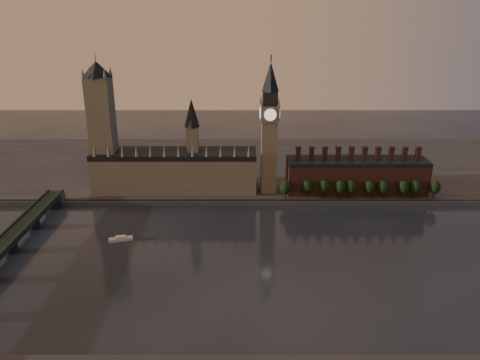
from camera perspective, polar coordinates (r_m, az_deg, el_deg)
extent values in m
plane|color=black|center=(280.26, 2.63, -10.41)|extent=(900.00, 900.00, 0.00)
cube|color=#48484D|center=(359.81, 2.02, -2.82)|extent=(900.00, 4.00, 4.00)
cube|color=#48484D|center=(444.01, 1.63, 1.72)|extent=(900.00, 180.00, 4.00)
cube|color=#7A7157|center=(380.76, -7.90, 0.89)|extent=(130.00, 30.00, 28.00)
cube|color=black|center=(375.84, -8.02, 3.19)|extent=(130.00, 30.00, 4.00)
cube|color=#7A7157|center=(371.27, -5.79, 4.68)|extent=(9.00, 9.00, 24.00)
cone|color=black|center=(365.84, -5.92, 8.16)|extent=(12.00, 12.00, 22.00)
cone|color=#7A7157|center=(373.72, -17.37, 3.48)|extent=(2.60, 2.60, 10.00)
cone|color=#7A7157|center=(370.67, -15.78, 3.51)|extent=(2.60, 2.60, 10.00)
cone|color=#7A7157|center=(367.90, -14.17, 3.53)|extent=(2.60, 2.60, 10.00)
cone|color=#7A7157|center=(365.43, -12.53, 3.56)|extent=(2.60, 2.60, 10.00)
cone|color=#7A7157|center=(363.26, -10.88, 3.58)|extent=(2.60, 2.60, 10.00)
cone|color=#7A7157|center=(361.39, -9.21, 3.60)|extent=(2.60, 2.60, 10.00)
cone|color=#7A7157|center=(359.83, -7.52, 3.61)|extent=(2.60, 2.60, 10.00)
cone|color=#7A7157|center=(358.59, -5.81, 3.63)|extent=(2.60, 2.60, 10.00)
cone|color=#7A7157|center=(357.66, -4.10, 3.64)|extent=(2.60, 2.60, 10.00)
cone|color=#7A7157|center=(357.06, -2.38, 3.64)|extent=(2.60, 2.60, 10.00)
cone|color=#7A7157|center=(356.78, -0.65, 3.64)|extent=(2.60, 2.60, 10.00)
cone|color=#7A7157|center=(356.82, 1.07, 3.64)|extent=(2.60, 2.60, 10.00)
cube|color=#7A7157|center=(383.41, -16.33, 5.24)|extent=(18.00, 18.00, 90.00)
cone|color=black|center=(374.27, -17.10, 12.79)|extent=(24.00, 24.00, 12.00)
cylinder|color=#232326|center=(373.63, -17.20, 13.70)|extent=(0.50, 0.50, 12.00)
cone|color=#7A7157|center=(369.32, -18.64, 12.23)|extent=(3.00, 3.00, 8.00)
cone|color=#7A7157|center=(364.64, -16.20, 12.39)|extent=(3.00, 3.00, 8.00)
cone|color=#7A7157|center=(384.44, -17.90, 12.59)|extent=(3.00, 3.00, 8.00)
cone|color=#7A7157|center=(379.94, -15.55, 12.74)|extent=(3.00, 3.00, 8.00)
cube|color=#7A7157|center=(368.39, 3.53, 2.84)|extent=(12.00, 12.00, 58.00)
cube|color=#7A7157|center=(359.55, 3.65, 8.17)|extent=(14.00, 14.00, 12.00)
cube|color=#232326|center=(357.43, 3.69, 9.90)|extent=(11.00, 11.00, 10.00)
cone|color=black|center=(354.94, 3.75, 12.44)|extent=(13.00, 13.00, 22.00)
cylinder|color=#232326|center=(353.39, 3.80, 14.61)|extent=(1.00, 1.00, 5.00)
cylinder|color=beige|center=(352.52, 3.72, 7.93)|extent=(9.00, 0.50, 9.00)
cylinder|color=beige|center=(366.58, 3.58, 8.41)|extent=(9.00, 0.50, 9.00)
cylinder|color=beige|center=(359.17, 2.49, 8.18)|extent=(0.50, 9.00, 9.00)
cylinder|color=beige|center=(360.07, 4.81, 8.16)|extent=(0.50, 9.00, 9.00)
cone|color=#7A7157|center=(351.06, 2.67, 9.40)|extent=(2.00, 2.00, 6.00)
cone|color=#7A7157|center=(351.90, 4.82, 9.38)|extent=(2.00, 2.00, 6.00)
cone|color=#7A7157|center=(363.83, 2.58, 9.78)|extent=(2.00, 2.00, 6.00)
cone|color=#7A7157|center=(364.64, 4.65, 9.76)|extent=(2.00, 2.00, 6.00)
cube|color=brown|center=(384.44, 13.95, 0.34)|extent=(110.00, 25.00, 24.00)
cube|color=black|center=(380.22, 14.12, 2.26)|extent=(110.00, 25.00, 3.00)
cube|color=brown|center=(369.79, 7.10, 3.20)|extent=(3.50, 3.50, 9.00)
cube|color=#232326|center=(368.37, 7.14, 3.94)|extent=(4.20, 4.20, 1.00)
cube|color=brown|center=(371.22, 8.71, 3.18)|extent=(3.50, 3.50, 9.00)
cube|color=#232326|center=(369.81, 8.75, 3.92)|extent=(4.20, 4.20, 1.00)
cube|color=brown|center=(372.94, 10.30, 3.17)|extent=(3.50, 3.50, 9.00)
cube|color=#232326|center=(371.54, 10.34, 3.91)|extent=(4.20, 4.20, 1.00)
cube|color=brown|center=(374.95, 11.87, 3.15)|extent=(3.50, 3.50, 9.00)
cube|color=#232326|center=(373.55, 11.92, 3.89)|extent=(4.20, 4.20, 1.00)
cube|color=brown|center=(377.23, 13.42, 3.13)|extent=(3.50, 3.50, 9.00)
cube|color=#232326|center=(375.84, 13.48, 3.86)|extent=(4.20, 4.20, 1.00)
cube|color=brown|center=(379.79, 14.96, 3.11)|extent=(3.50, 3.50, 9.00)
cube|color=#232326|center=(378.41, 15.03, 3.84)|extent=(4.20, 4.20, 1.00)
cube|color=brown|center=(382.61, 16.47, 3.09)|extent=(3.50, 3.50, 9.00)
cube|color=#232326|center=(381.25, 16.54, 3.81)|extent=(4.20, 4.20, 1.00)
cube|color=brown|center=(385.70, 17.96, 3.06)|extent=(3.50, 3.50, 9.00)
cube|color=#232326|center=(384.35, 18.04, 3.78)|extent=(4.20, 4.20, 1.00)
cube|color=brown|center=(389.04, 19.43, 3.04)|extent=(3.50, 3.50, 9.00)
cube|color=#232326|center=(387.70, 19.51, 3.74)|extent=(4.20, 4.20, 1.00)
cube|color=brown|center=(392.64, 20.87, 3.01)|extent=(3.50, 3.50, 9.00)
cube|color=#232326|center=(391.31, 20.96, 3.71)|extent=(4.20, 4.20, 1.00)
cylinder|color=black|center=(362.84, 5.56, -1.85)|extent=(0.80, 0.80, 6.00)
ellipsoid|color=black|center=(360.47, 5.60, -0.90)|extent=(8.60, 8.60, 10.75)
cylinder|color=black|center=(365.89, 8.20, -1.78)|extent=(0.80, 0.80, 6.00)
ellipsoid|color=black|center=(363.53, 8.25, -0.83)|extent=(8.60, 8.60, 10.75)
cylinder|color=black|center=(368.36, 10.18, -1.74)|extent=(0.80, 0.80, 6.00)
ellipsoid|color=black|center=(366.02, 10.24, -0.80)|extent=(8.60, 8.60, 10.75)
cylinder|color=black|center=(370.14, 12.07, -1.77)|extent=(0.80, 0.80, 6.00)
ellipsoid|color=black|center=(367.81, 12.14, -0.83)|extent=(8.60, 8.60, 10.75)
cylinder|color=black|center=(371.84, 13.33, -1.77)|extent=(0.80, 0.80, 6.00)
ellipsoid|color=black|center=(369.52, 13.41, -0.83)|extent=(8.60, 8.60, 10.75)
cylinder|color=black|center=(375.14, 15.42, -1.76)|extent=(0.80, 0.80, 6.00)
ellipsoid|color=black|center=(372.85, 15.52, -0.84)|extent=(8.60, 8.60, 10.75)
cylinder|color=black|center=(377.90, 16.95, -1.76)|extent=(0.80, 0.80, 6.00)
ellipsoid|color=black|center=(375.62, 17.05, -0.84)|extent=(8.60, 8.60, 10.75)
cylinder|color=black|center=(382.67, 19.20, -1.74)|extent=(0.80, 0.80, 6.00)
ellipsoid|color=black|center=(380.42, 19.31, -0.83)|extent=(8.60, 8.60, 10.75)
cylinder|color=black|center=(386.08, 20.50, -1.71)|extent=(0.80, 0.80, 6.00)
ellipsoid|color=black|center=(383.84, 20.61, -0.81)|extent=(8.60, 8.60, 10.75)
cylinder|color=black|center=(391.24, 22.53, -1.70)|extent=(0.80, 0.80, 6.00)
ellipsoid|color=black|center=(389.04, 22.66, -0.82)|extent=(8.60, 8.60, 10.75)
cube|color=#1E2F2A|center=(302.88, -27.14, -7.99)|extent=(1.00, 200.00, 1.30)
cube|color=#48484D|center=(384.94, -21.71, -1.94)|extent=(14.00, 8.00, 6.00)
cylinder|color=#232326|center=(325.63, -26.14, -7.26)|extent=(8.00, 8.00, 7.75)
cylinder|color=#232326|center=(353.18, -23.85, -4.78)|extent=(8.00, 8.00, 7.75)
cylinder|color=#232326|center=(381.78, -21.92, -2.66)|extent=(8.00, 8.00, 7.75)
cube|color=silver|center=(317.52, -14.33, -7.00)|extent=(15.99, 8.02, 1.76)
cube|color=silver|center=(316.84, -14.35, -6.75)|extent=(7.20, 4.81, 1.32)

